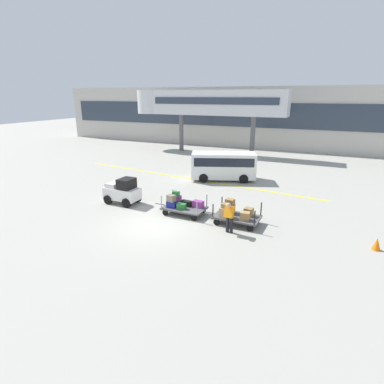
{
  "coord_description": "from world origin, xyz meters",
  "views": [
    {
      "loc": [
        7.62,
        -12.15,
        6.29
      ],
      "look_at": [
        0.61,
        3.27,
        0.9
      ],
      "focal_mm": 28.67,
      "sensor_mm": 36.0,
      "label": 1
    }
  ],
  "objects": [
    {
      "name": "ground_plane",
      "position": [
        0.0,
        0.0,
        0.0
      ],
      "size": [
        120.0,
        120.0,
        0.0
      ],
      "primitive_type": "plane",
      "color": "#9E9B91"
    },
    {
      "name": "baggage_cart_lead",
      "position": [
        0.57,
        2.05,
        0.52
      ],
      "size": [
        3.02,
        1.45,
        1.13
      ],
      "color": "#4C4C4F",
      "rests_on": "ground_plane"
    },
    {
      "name": "terminal_building",
      "position": [
        0.0,
        25.98,
        3.62
      ],
      "size": [
        58.15,
        2.51,
        7.23
      ],
      "color": "#BCB7AD",
      "rests_on": "ground_plane"
    },
    {
      "name": "baggage_handler",
      "position": [
        3.69,
        0.71,
        0.87
      ],
      "size": [
        0.44,
        0.46,
        1.56
      ],
      "color": "black",
      "rests_on": "ground_plane"
    },
    {
      "name": "jet_bridge",
      "position": [
        -5.87,
        19.99,
        5.42
      ],
      "size": [
        17.3,
        3.0,
        6.78
      ],
      "color": "silver",
      "rests_on": "ground_plane"
    },
    {
      "name": "baggage_cart_middle",
      "position": [
        3.61,
        1.93,
        0.55
      ],
      "size": [
        3.02,
        1.45,
        1.16
      ],
      "color": "#4C4C4F",
      "rests_on": "ground_plane"
    },
    {
      "name": "safety_cone_near",
      "position": [
        9.9,
        1.71,
        0.28
      ],
      "size": [
        0.36,
        0.36,
        0.55
      ],
      "primitive_type": "cone",
      "color": "orange",
      "rests_on": "ground_plane"
    },
    {
      "name": "shuttle_van",
      "position": [
        0.31,
        9.72,
        1.23
      ],
      "size": [
        5.16,
        3.48,
        2.1
      ],
      "color": "white",
      "rests_on": "ground_plane"
    },
    {
      "name": "apron_lead_line",
      "position": [
        -2.4,
        8.93,
        0.0
      ],
      "size": [
        20.9,
        2.83,
        0.01
      ],
      "primitive_type": "cube",
      "rotation": [
        0.0,
        0.0,
        -0.13
      ],
      "color": "yellow",
      "rests_on": "ground_plane"
    },
    {
      "name": "baggage_tug",
      "position": [
        -3.44,
        2.1,
        0.75
      ],
      "size": [
        2.12,
        1.27,
        1.58
      ],
      "color": "white",
      "rests_on": "ground_plane"
    }
  ]
}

